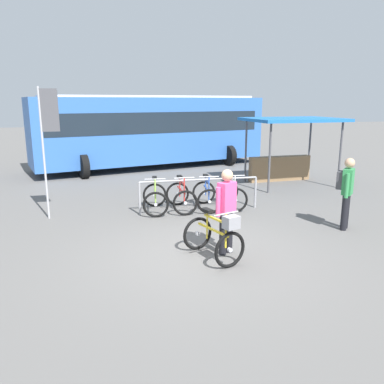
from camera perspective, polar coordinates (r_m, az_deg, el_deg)
ground_plane at (r=7.60m, az=1.20°, el=-8.91°), size 80.00×80.00×0.00m
bike_rack_rail at (r=10.21m, az=1.10°, el=0.80°), size 3.21×0.19×0.88m
racked_bike_lime at (r=10.24m, az=-5.44°, el=-0.92°), size 0.81×1.19×0.97m
racked_bike_red at (r=10.35m, az=-1.59°, el=-0.72°), size 0.69×1.11×0.97m
racked_bike_blue at (r=10.50m, az=2.16°, el=-0.52°), size 0.81×1.20×0.98m
racked_bike_white at (r=10.70m, az=5.79°, el=-0.32°), size 0.80×1.17×0.97m
featured_bicycle at (r=7.15m, az=3.49°, el=-6.58°), size 0.96×1.26×0.97m
person_with_featured_bike at (r=7.32m, az=5.09°, el=-2.34°), size 0.47×0.34×1.64m
pedestrian_with_backpack at (r=9.36m, az=21.75°, el=0.41°), size 0.47×0.47×1.64m
bus_distant at (r=17.19m, az=-6.01°, el=9.44°), size 10.31×4.81×3.08m
market_stall at (r=14.10m, az=13.75°, el=6.90°), size 3.17×2.39×2.30m
banner_flag at (r=9.97m, az=-20.51°, el=8.77°), size 0.45×0.05×3.20m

